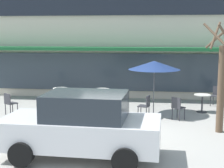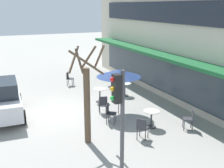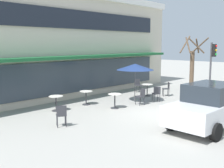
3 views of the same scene
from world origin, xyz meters
TOP-DOWN VIEW (x-y plane):
  - ground_plane at (0.00, 0.00)m, footprint 80.00×80.00m
  - building_facade at (0.00, 9.96)m, footprint 18.47×9.10m
  - cafe_table_near_wall at (-0.63, 2.42)m, footprint 0.70×0.70m
  - cafe_table_streetside at (-1.06, 4.14)m, footprint 0.70×0.70m
  - cafe_table_by_tree at (-3.04, 4.16)m, footprint 0.70×0.70m
  - cafe_table_mid_patio at (3.35, 3.21)m, footprint 0.70×0.70m
  - patio_umbrella_green_folded at (1.31, 2.63)m, footprint 2.10×2.10m
  - cafe_chair_0 at (4.17, 4.60)m, footprint 0.55×0.55m
  - cafe_chair_1 at (2.22, 1.76)m, footprint 0.56×0.56m
  - cafe_chair_2 at (-4.51, 1.79)m, footprint 0.55×0.55m
  - cafe_chair_3 at (1.00, 1.94)m, footprint 0.50×0.50m
  - parked_sedan at (-0.58, -2.61)m, footprint 4.27×2.16m
  - street_tree at (3.53, 0.28)m, footprint 1.46×1.31m

SIDE VIEW (x-z plane):
  - ground_plane at x=0.00m, z-range 0.00..0.00m
  - cafe_table_near_wall at x=-0.63m, z-range 0.14..0.90m
  - cafe_table_streetside at x=-1.06m, z-range 0.14..0.90m
  - cafe_table_by_tree at x=-3.04m, z-range 0.14..0.90m
  - cafe_table_mid_patio at x=3.35m, z-range 0.14..0.90m
  - cafe_chair_0 at x=4.17m, z-range 0.08..0.97m
  - cafe_chair_1 at x=2.22m, z-range 0.08..0.97m
  - cafe_chair_2 at x=-4.51m, z-range 0.08..0.97m
  - cafe_chair_3 at x=1.00m, z-range 0.08..0.97m
  - parked_sedan at x=-0.58m, z-range 0.00..1.76m
  - street_tree at x=3.53m, z-range -0.10..3.67m
  - patio_umbrella_green_folded at x=1.31m, z-range 0.92..3.12m
  - building_facade at x=0.00m, z-range 0.00..6.58m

